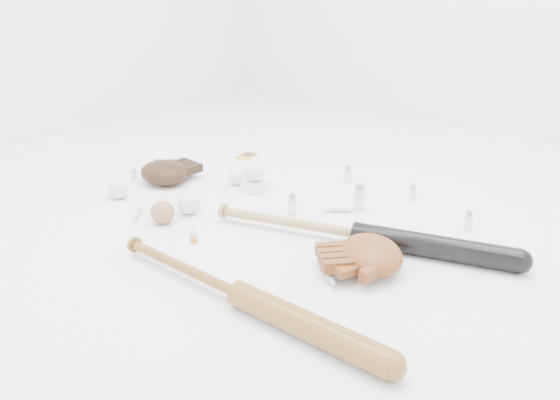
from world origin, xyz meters
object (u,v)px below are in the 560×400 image
Objects in this scene: bat_wood at (239,294)px; pedestal at (255,186)px; glove_dark at (164,172)px; bat_dark at (357,234)px.

bat_wood is 11.55× the size of pedestal.
pedestal is (0.34, 0.16, -0.02)m from glove_dark.
bat_dark is at bearing 6.18° from glove_dark.
bat_dark is at bearing 84.05° from bat_wood.
glove_dark is 3.17× the size of pedestal.
bat_dark is at bearing -13.64° from pedestal.
pedestal is (-0.53, 0.13, -0.01)m from bat_dark.
glove_dark reaches higher than pedestal.
glove_dark reaches higher than bat_wood.
bat_dark is 3.97× the size of glove_dark.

